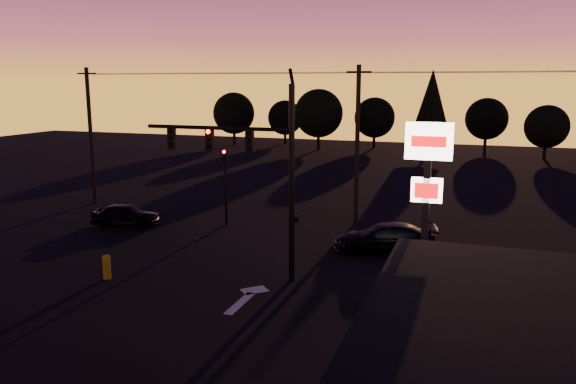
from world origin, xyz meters
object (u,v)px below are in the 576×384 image
object	(u,v)px
car_left	(126,215)
suv_parked	(562,375)
secondary_signal	(225,175)
pylon_sign	(427,181)
bollard	(107,267)
car_right	(385,238)
traffic_signal_mast	(254,160)

from	to	relation	value
car_left	suv_parked	xyz separation A→B (m)	(21.17, -11.66, 0.11)
secondary_signal	suv_parked	xyz separation A→B (m)	(15.89, -13.80, -2.11)
suv_parked	pylon_sign	bearing A→B (deg)	110.80
bollard	suv_parked	bearing A→B (deg)	-13.34
car_left	car_right	distance (m)	14.77
car_left	car_right	xyz separation A→B (m)	(14.77, -0.25, 0.06)
traffic_signal_mast	bollard	world-z (taller)	traffic_signal_mast
bollard	car_left	distance (m)	8.89
pylon_sign	car_left	xyz separation A→B (m)	(-17.28, 7.85, -4.27)
secondary_signal	pylon_sign	size ratio (longest dim) A/B	0.64
traffic_signal_mast	bollard	xyz separation A→B (m)	(-5.73, -2.34, -4.44)
secondary_signal	suv_parked	bearing A→B (deg)	-40.98
pylon_sign	car_right	world-z (taller)	pylon_sign
secondary_signal	car_right	bearing A→B (deg)	-14.13
bollard	car_left	size ratio (longest dim) A/B	0.26
secondary_signal	pylon_sign	xyz separation A→B (m)	(12.00, -9.99, 2.05)
car_left	bollard	bearing A→B (deg)	-164.98
pylon_sign	suv_parked	distance (m)	6.86
secondary_signal	bollard	bearing A→B (deg)	-94.82
traffic_signal_mast	secondary_signal	bearing A→B (deg)	123.19
traffic_signal_mast	suv_parked	xyz separation A→B (m)	(10.99, -6.31, -4.19)
secondary_signal	car_left	world-z (taller)	secondary_signal
car_right	suv_parked	distance (m)	13.08
bollard	suv_parked	xyz separation A→B (m)	(16.72, -3.96, 0.26)
pylon_sign	bollard	bearing A→B (deg)	179.32
secondary_signal	bollard	xyz separation A→B (m)	(-0.83, -9.84, -2.37)
traffic_signal_mast	car_left	distance (m)	12.27
car_right	secondary_signal	bearing A→B (deg)	-116.29
secondary_signal	car_left	xyz separation A→B (m)	(-5.28, -2.14, -2.22)
car_left	car_right	bearing A→B (deg)	-105.97
bollard	car_left	world-z (taller)	car_left
traffic_signal_mast	suv_parked	world-z (taller)	traffic_signal_mast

